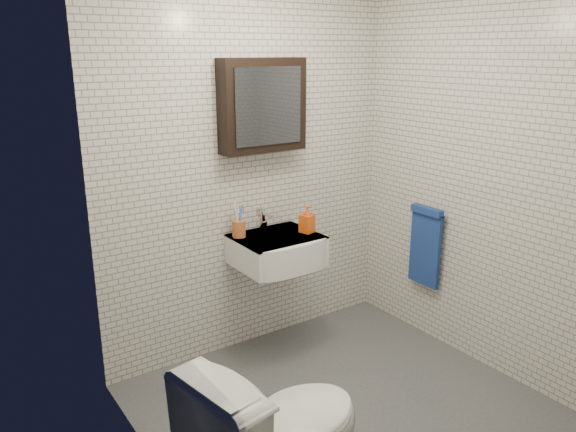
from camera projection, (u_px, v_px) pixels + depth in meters
The scene contains 8 objects.
ground at pixel (341, 405), 3.36m from camera, with size 2.20×2.00×0.01m, color #46484D.
room_shell at pixel (349, 165), 2.94m from camera, with size 2.22×2.02×2.51m.
washbasin at pixel (280, 251), 3.75m from camera, with size 0.55×0.50×0.20m.
faucet at pixel (264, 221), 3.86m from camera, with size 0.06×0.20×0.15m.
mirror_cabinet at pixel (263, 105), 3.63m from camera, with size 0.60×0.15×0.60m.
towel_rail at pixel (425, 243), 4.00m from camera, with size 0.09×0.30×0.58m.
toothbrush_cup at pixel (239, 228), 3.72m from camera, with size 0.11×0.11×0.25m.
soap_bottle at pixel (307, 219), 3.80m from camera, with size 0.08×0.09×0.19m, color orange.
Camera 1 is at (-1.91, -2.20, 2.05)m, focal length 35.00 mm.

